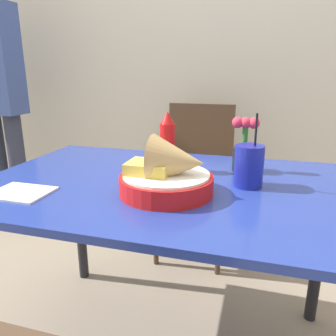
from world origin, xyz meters
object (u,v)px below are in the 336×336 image
(food_basket, at_px, (170,174))
(drink_cup, at_px, (249,167))
(chair_far_window, at_px, (198,168))
(ketchup_bottle, at_px, (167,142))
(flower_vase, at_px, (244,149))

(food_basket, xyz_separation_m, drink_cup, (0.23, 0.14, 0.00))
(chair_far_window, xyz_separation_m, ketchup_bottle, (0.02, -0.73, 0.31))
(chair_far_window, bearing_deg, food_basket, -84.20)
(chair_far_window, relative_size, drink_cup, 3.67)
(drink_cup, bearing_deg, chair_far_window, 111.48)
(food_basket, bearing_deg, flower_vase, 57.15)
(food_basket, relative_size, flower_vase, 1.42)
(flower_vase, bearing_deg, drink_cup, -80.96)
(food_basket, bearing_deg, chair_far_window, 95.80)
(ketchup_bottle, xyz_separation_m, drink_cup, (0.31, -0.10, -0.04))
(chair_far_window, xyz_separation_m, flower_vase, (0.30, -0.66, 0.28))
(ketchup_bottle, distance_m, drink_cup, 0.32)
(chair_far_window, bearing_deg, drink_cup, -68.52)
(food_basket, relative_size, drink_cup, 1.18)
(chair_far_window, height_order, ketchup_bottle, ketchup_bottle)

